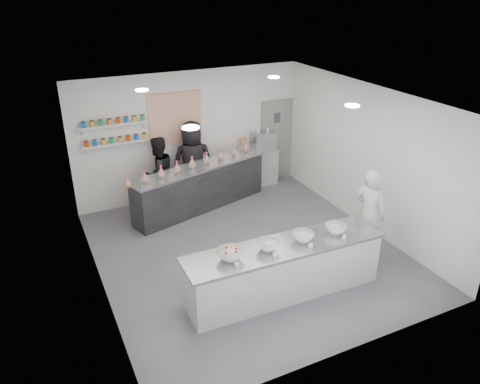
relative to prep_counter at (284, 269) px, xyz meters
name	(u,v)px	position (x,y,z in m)	size (l,w,h in m)	color
floor	(247,252)	(0.02, 1.43, -0.47)	(6.00, 6.00, 0.00)	#515156
ceiling	(248,100)	(0.02, 1.43, 2.53)	(6.00, 6.00, 0.00)	white
back_wall	(191,135)	(0.02, 4.43, 1.03)	(5.50, 5.50, 0.00)	white
left_wall	(93,211)	(-2.73, 1.43, 1.03)	(6.00, 6.00, 0.00)	white
right_wall	(367,158)	(2.77, 1.43, 1.03)	(6.00, 6.00, 0.00)	white
back_door	(276,140)	(2.32, 4.40, 0.58)	(0.88, 0.04, 2.10)	gray
pattern_panel	(176,119)	(-0.33, 4.41, 1.48)	(1.25, 0.03, 1.20)	#E76A3C
jar_shelf_lower	(116,143)	(-1.73, 4.33, 1.13)	(1.45, 0.22, 0.04)	silver
jar_shelf_upper	(114,124)	(-1.73, 4.33, 1.55)	(1.45, 0.22, 0.04)	silver
preserve_jars	(115,131)	(-1.73, 4.31, 1.41)	(1.45, 0.10, 0.56)	#F43700
downlight_0	(191,128)	(-1.38, 0.43, 2.51)	(0.24, 0.24, 0.02)	white
downlight_1	(352,106)	(1.42, 0.43, 2.51)	(0.24, 0.24, 0.02)	white
downlight_2	(142,90)	(-1.38, 3.03, 2.51)	(0.24, 0.24, 0.02)	white
downlight_3	(274,77)	(1.42, 3.03, 2.51)	(0.24, 0.24, 0.02)	white
prep_counter	(284,269)	(0.00, 0.00, 0.00)	(3.44, 0.78, 0.94)	#A8A8A4
back_bar	(200,187)	(-0.09, 3.59, 0.05)	(3.37, 0.62, 1.05)	black
sneeze_guard	(208,164)	(-0.01, 3.31, 0.72)	(3.33, 0.01, 0.29)	white
espresso_ledge	(253,168)	(1.57, 4.21, 0.00)	(1.27, 0.40, 0.94)	#A8A8A4
espresso_machine	(263,141)	(1.84, 4.21, 0.69)	(0.58, 0.40, 0.44)	#93969E
cup_stacks	(244,145)	(1.32, 4.21, 0.66)	(0.24, 0.24, 0.36)	tan
prep_bowls	(286,241)	(0.00, 0.00, 0.55)	(2.33, 0.48, 0.15)	white
label_cards	(303,259)	(0.01, -0.51, 0.50)	(2.01, 0.04, 0.07)	white
cookie_bags	(199,160)	(-0.09, 3.59, 0.71)	(3.75, 0.15, 0.27)	#C55C8C
woman_prep	(370,214)	(2.00, 0.33, 0.43)	(0.66, 0.43, 1.80)	silver
staff_left	(158,173)	(-0.92, 4.03, 0.38)	(0.83, 0.64, 1.70)	black
staff_right	(193,162)	(-0.09, 4.03, 0.51)	(0.95, 0.62, 1.95)	black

